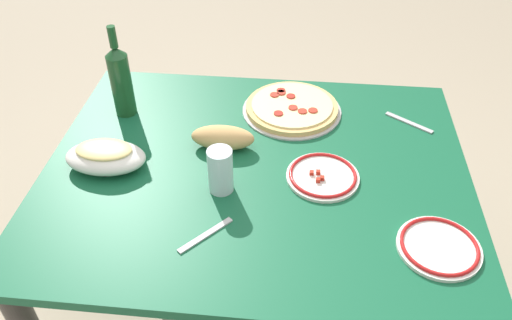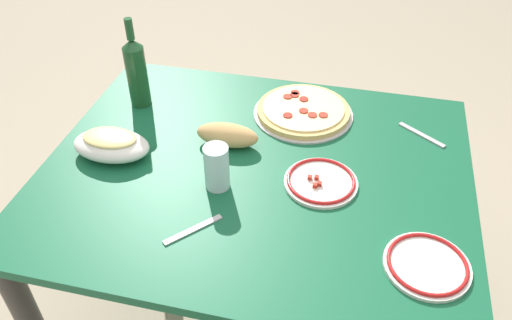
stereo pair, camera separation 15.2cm
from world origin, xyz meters
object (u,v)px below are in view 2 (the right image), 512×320
Objects in this scene: dining_table at (256,196)px; water_glass at (217,167)px; wine_bottle at (136,71)px; side_plate_near at (321,182)px; baked_pasta_dish at (111,144)px; pepperoni_pizza at (303,111)px; bread_loaf at (227,135)px; side_plate_far at (427,265)px.

dining_table is 9.26× the size of water_glass.
dining_table is 4.01× the size of wine_bottle.
dining_table is 5.92× the size of side_plate_near.
baked_pasta_dish is 1.76× the size of water_glass.
wine_bottle is at bearing 95.45° from baked_pasta_dish.
bread_loaf reaches higher than pepperoni_pizza.
dining_table is 5.26× the size of baked_pasta_dish.
side_plate_far is (0.49, -0.27, 0.13)m from dining_table.
water_glass reaches higher than side_plate_far.
side_plate_far is (0.40, -0.58, -0.01)m from pepperoni_pizza.
wine_bottle reaches higher than bread_loaf.
side_plate_far is (0.29, -0.24, -0.00)m from side_plate_near.
wine_bottle is 1.09m from side_plate_far.
wine_bottle is 1.48× the size of side_plate_near.
baked_pasta_dish is 0.30m from wine_bottle.
pepperoni_pizza is 0.30m from bread_loaf.
dining_table is 0.24m from side_plate_near.
water_glass is (0.35, -0.06, 0.03)m from baked_pasta_dish.
wine_bottle reaches higher than water_glass.
baked_pasta_dish is 0.64m from side_plate_near.
side_plate_near is 1.01× the size of side_plate_far.
pepperoni_pizza is 0.45m from water_glass.
pepperoni_pizza reaches higher than side_plate_far.
wine_bottle is 1.60× the size of bread_loaf.
wine_bottle is at bearing -173.63° from pepperoni_pizza.
water_glass is 0.30m from side_plate_near.
dining_table is 0.23m from water_glass.
pepperoni_pizza is at bearing 6.37° from wine_bottle.
water_glass reaches higher than baked_pasta_dish.
side_plate_far is (0.58, -0.17, -0.06)m from water_glass.
bread_loaf is (0.36, -0.16, -0.09)m from wine_bottle.
baked_pasta_dish reaches higher than dining_table.
water_glass is (-0.09, -0.10, 0.19)m from dining_table.
bread_loaf is (-0.60, 0.36, 0.03)m from side_plate_far.
pepperoni_pizza is 0.70m from side_plate_far.
pepperoni_pizza is 1.07× the size of wine_bottle.
wine_bottle is 1.49× the size of side_plate_far.
baked_pasta_dish is 1.13× the size of side_plate_near.
dining_table is 6.41× the size of bread_loaf.
baked_pasta_dish is at bearing -146.89° from pepperoni_pizza.
wine_bottle is 2.31× the size of water_glass.
wine_bottle reaches higher than side_plate_far.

